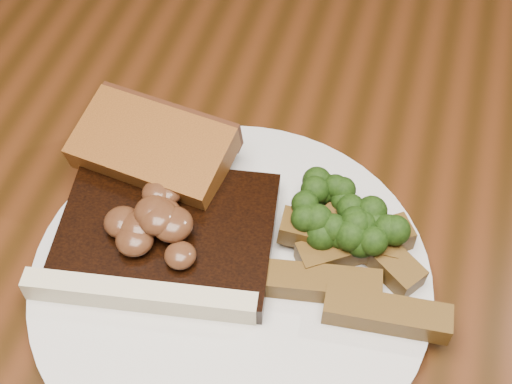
# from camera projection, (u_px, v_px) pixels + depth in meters

# --- Properties ---
(dining_table) EXTENTS (1.60, 0.90, 0.75)m
(dining_table) POSITION_uv_depth(u_px,v_px,m) (265.00, 283.00, 0.61)
(dining_table) COLOR #43200D
(dining_table) RESTS_ON ground
(plate) EXTENTS (0.34, 0.34, 0.01)m
(plate) POSITION_uv_depth(u_px,v_px,m) (231.00, 281.00, 0.50)
(plate) COLOR silver
(plate) RESTS_ON dining_table
(steak) EXTENTS (0.16, 0.14, 0.02)m
(steak) POSITION_uv_depth(u_px,v_px,m) (167.00, 236.00, 0.50)
(steak) COLOR black
(steak) RESTS_ON plate
(steak_bone) EXTENTS (0.16, 0.04, 0.02)m
(steak_bone) POSITION_uv_depth(u_px,v_px,m) (141.00, 299.00, 0.48)
(steak_bone) COLOR beige
(steak_bone) RESTS_ON plate
(mushroom_pile) EXTENTS (0.08, 0.08, 0.03)m
(mushroom_pile) POSITION_uv_depth(u_px,v_px,m) (162.00, 215.00, 0.48)
(mushroom_pile) COLOR #4F2E18
(mushroom_pile) RESTS_ON steak
(garlic_bread) EXTENTS (0.12, 0.08, 0.02)m
(garlic_bread) POSITION_uv_depth(u_px,v_px,m) (156.00, 166.00, 0.54)
(garlic_bread) COLOR brown
(garlic_bread) RESTS_ON plate
(potato_wedges) EXTENTS (0.11, 0.11, 0.02)m
(potato_wedges) POSITION_uv_depth(u_px,v_px,m) (341.00, 293.00, 0.47)
(potato_wedges) COLOR brown
(potato_wedges) RESTS_ON plate
(broccoli_cluster) EXTENTS (0.06, 0.06, 0.04)m
(broccoli_cluster) POSITION_uv_depth(u_px,v_px,m) (351.00, 214.00, 0.50)
(broccoli_cluster) COLOR #203D0E
(broccoli_cluster) RESTS_ON plate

